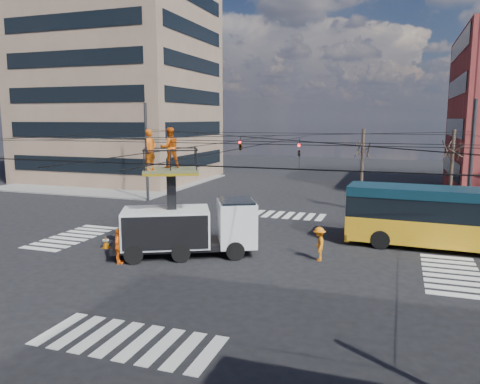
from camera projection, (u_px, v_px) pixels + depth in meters
name	position (u px, v px, depth m)	size (l,w,h in m)	color
ground	(237.00, 253.00, 23.67)	(120.00, 120.00, 0.00)	black
sidewalk_nw	(117.00, 182.00, 50.01)	(18.00, 18.00, 0.12)	slate
crosswalks	(237.00, 253.00, 23.67)	(22.40, 22.40, 0.02)	silver
building_tower	(119.00, 42.00, 50.78)	(18.06, 16.06, 30.00)	#7F6550
overhead_network	(238.00, 168.00, 23.40)	(24.24, 24.24, 8.00)	#2D2D30
tree_a	(363.00, 148.00, 33.96)	(2.00, 2.00, 6.00)	#382B21
tree_b	(453.00, 150.00, 32.04)	(2.00, 2.00, 6.00)	#382B21
utility_truck	(188.00, 214.00, 23.10)	(7.30, 5.15, 6.32)	black
city_bus	(471.00, 218.00, 23.75)	(12.38, 3.14, 3.20)	orange
traffic_cone	(106.00, 242.00, 24.59)	(0.36, 0.36, 0.65)	#D16C08
worker_ground	(119.00, 246.00, 21.86)	(0.98, 0.41, 1.67)	orange
flagger	(319.00, 244.00, 22.33)	(1.06, 0.61, 1.65)	orange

